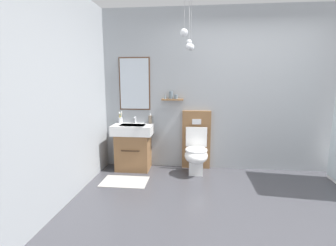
{
  "coord_description": "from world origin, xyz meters",
  "views": [
    {
      "loc": [
        -0.8,
        -2.6,
        1.51
      ],
      "look_at": [
        -1.2,
        1.21,
        0.84
      ],
      "focal_mm": 26.45,
      "sensor_mm": 36.0,
      "label": 1
    }
  ],
  "objects": [
    {
      "name": "bath_mat",
      "position": [
        -1.82,
        0.81,
        0.01
      ],
      "size": [
        0.68,
        0.44,
        0.01
      ],
      "primitive_type": "cube",
      "color": "#9E9993",
      "rests_on": "ground"
    },
    {
      "name": "tap_on_left_sink",
      "position": [
        -1.82,
        1.56,
        0.84
      ],
      "size": [
        0.03,
        0.13,
        0.11
      ],
      "color": "silver",
      "rests_on": "vanity_sink_left"
    },
    {
      "name": "vanity_sink_left",
      "position": [
        -1.82,
        1.39,
        0.41
      ],
      "size": [
        0.67,
        0.46,
        0.77
      ],
      "color": "brown",
      "rests_on": "ground"
    },
    {
      "name": "ground_plane",
      "position": [
        0.0,
        0.0,
        -0.05
      ],
      "size": [
        6.12,
        4.61,
        0.1
      ],
      "primitive_type": "cube",
      "color": "#3D3D42",
      "rests_on": "ground"
    },
    {
      "name": "wall_back",
      "position": [
        -0.02,
        1.64,
        1.34
      ],
      "size": [
        4.92,
        0.65,
        2.67
      ],
      "color": "#999EA3",
      "rests_on": "ground"
    },
    {
      "name": "toothbrush_cup",
      "position": [
        -2.07,
        1.54,
        0.83
      ],
      "size": [
        0.07,
        0.07,
        0.21
      ],
      "color": "silver",
      "rests_on": "vanity_sink_left"
    },
    {
      "name": "toilet",
      "position": [
        -0.75,
        1.38,
        0.38
      ],
      "size": [
        0.48,
        0.62,
        1.0
      ],
      "color": "brown",
      "rests_on": "ground"
    },
    {
      "name": "soap_dispenser",
      "position": [
        -1.55,
        1.55,
        0.84
      ],
      "size": [
        0.06,
        0.06,
        0.17
      ],
      "color": "gray",
      "rests_on": "vanity_sink_left"
    },
    {
      "name": "wall_left",
      "position": [
        -2.4,
        0.0,
        1.34
      ],
      "size": [
        0.12,
        3.41,
        2.67
      ],
      "primitive_type": "cube",
      "color": "#999EA3",
      "rests_on": "ground"
    }
  ]
}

